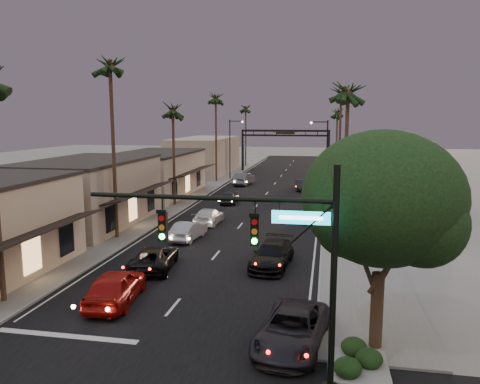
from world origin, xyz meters
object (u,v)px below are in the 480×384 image
at_px(palm_ra, 348,87).
at_px(oncoming_pickup, 154,258).
at_px(palm_ld, 216,96).
at_px(oncoming_red, 116,286).
at_px(arch, 285,140).
at_px(streetlight_right, 325,152).
at_px(palm_rb, 341,90).
at_px(palm_lb, 110,61).
at_px(curbside_black, 272,255).
at_px(palm_lc, 173,106).
at_px(palm_rc, 338,110).
at_px(palm_far, 246,106).
at_px(streetlight_left, 232,144).
at_px(oncoming_silver, 188,230).
at_px(curbside_near, 292,329).
at_px(traffic_signal, 276,245).
at_px(corner_tree, 384,204).

distance_m(palm_ra, oncoming_pickup, 17.97).
relative_size(palm_ld, oncoming_red, 2.81).
bearing_deg(arch, streetlight_right, -74.53).
bearing_deg(palm_rb, palm_ld, 147.40).
relative_size(palm_lb, palm_ld, 1.07).
bearing_deg(palm_ra, curbside_black, -124.01).
xyz_separation_m(palm_lc, oncoming_red, (5.60, -25.97, -9.61)).
height_order(palm_rb, palm_rc, palm_rb).
bearing_deg(palm_rb, oncoming_red, -108.86).
bearing_deg(palm_ld, palm_lc, -90.00).
xyz_separation_m(arch, curbside_black, (4.06, -52.73, -4.76)).
height_order(streetlight_right, palm_lc, palm_lc).
distance_m(palm_lb, palm_far, 56.03).
bearing_deg(curbside_black, streetlight_left, 110.30).
distance_m(palm_ld, palm_far, 23.02).
bearing_deg(palm_lb, oncoming_silver, 7.16).
distance_m(palm_lb, palm_ld, 33.01).
bearing_deg(palm_lc, curbside_black, -55.96).
xyz_separation_m(palm_lb, palm_far, (0.30, 56.00, -1.94)).
bearing_deg(palm_ld, palm_ra, -60.98).
xyz_separation_m(palm_ra, oncoming_silver, (-11.66, -1.30, -10.73)).
xyz_separation_m(streetlight_right, oncoming_silver, (-9.98, -22.30, -4.61)).
bearing_deg(palm_ld, palm_lb, -90.00).
height_order(streetlight_right, oncoming_red, streetlight_right).
bearing_deg(arch, curbside_near, -84.49).
distance_m(palm_rb, oncoming_silver, 26.96).
xyz_separation_m(streetlight_right, curbside_black, (-2.87, -27.74, -4.56)).
bearing_deg(curbside_near, palm_rc, 94.99).
relative_size(arch, streetlight_left, 1.69).
distance_m(palm_ld, palm_ra, 35.47).
height_order(streetlight_right, palm_rc, palm_rc).
bearing_deg(curbside_black, palm_lb, 164.71).
bearing_deg(traffic_signal, oncoming_red, 145.27).
xyz_separation_m(palm_rb, curbside_black, (-4.54, -26.74, -11.65)).
bearing_deg(oncoming_pickup, palm_ra, -151.44).
height_order(corner_tree, curbside_near, corner_tree).
distance_m(streetlight_left, palm_ra, 37.87).
bearing_deg(palm_lc, oncoming_pickup, -74.85).
relative_size(streetlight_right, palm_rb, 0.63).
xyz_separation_m(palm_ld, curbside_black, (12.66, -37.74, -11.65)).
height_order(streetlight_right, palm_lb, palm_lb).
xyz_separation_m(palm_rb, oncoming_silver, (-11.66, -21.30, -11.70)).
height_order(palm_lb, palm_far, palm_lb).
distance_m(corner_tree, palm_far, 72.96).
relative_size(palm_rb, oncoming_silver, 3.27).
xyz_separation_m(palm_ld, palm_ra, (17.20, -31.00, -0.97)).
bearing_deg(palm_ld, palm_rc, 27.62).
bearing_deg(corner_tree, palm_far, 104.14).
height_order(palm_rb, curbside_near, palm_rb).
bearing_deg(oncoming_red, palm_lc, -84.23).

